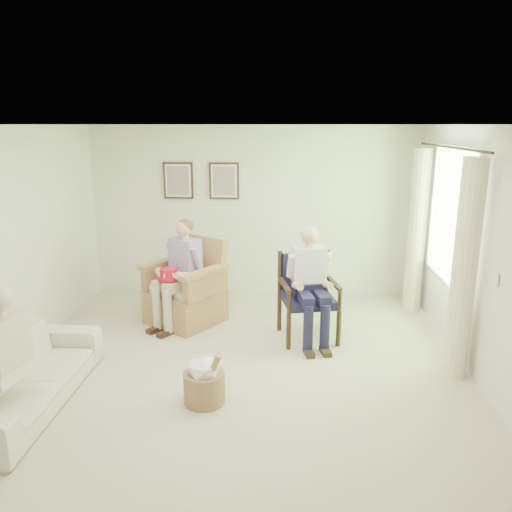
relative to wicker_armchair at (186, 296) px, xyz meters
name	(u,v)px	position (x,y,z in m)	size (l,w,h in m)	color
floor	(237,376)	(0.84, -1.52, -0.36)	(5.50, 5.50, 0.00)	beige
back_wall	(254,212)	(0.84, 1.23, 0.94)	(5.00, 0.04, 2.60)	silver
front_wall	(174,411)	(0.84, -4.27, 0.94)	(5.00, 0.04, 2.60)	silver
right_wall	(491,263)	(3.34, -1.52, 0.94)	(0.04, 5.50, 2.60)	silver
ceiling	(234,125)	(0.84, -1.52, 2.24)	(5.00, 5.50, 0.02)	white
window	(452,213)	(3.31, -0.32, 1.23)	(0.13, 2.50, 1.63)	#2D6B23
curtain_left	(464,271)	(3.17, -1.30, 0.79)	(0.34, 0.34, 2.30)	beige
curtain_right	(417,231)	(3.17, 0.66, 0.79)	(0.34, 0.34, 2.30)	beige
framed_print_left	(178,181)	(-0.31, 1.19, 1.42)	(0.45, 0.05, 0.55)	#382114
framed_print_right	(224,181)	(0.39, 1.19, 1.42)	(0.45, 0.05, 0.55)	#382114
wicker_armchair	(186,296)	(0.00, 0.00, 0.00)	(0.88, 0.87, 1.13)	#A7724F
wood_armchair	(308,293)	(1.63, -0.38, 0.21)	(0.67, 0.63, 1.03)	black
sofa	(25,376)	(-1.11, -2.19, -0.07)	(0.78, 1.99, 0.58)	silver
person_wicker	(182,266)	(0.00, -0.15, 0.47)	(0.40, 0.63, 1.39)	beige
person_dark	(309,277)	(1.63, -0.55, 0.47)	(0.40, 0.63, 1.40)	#191835
red_hat	(169,275)	(-0.14, -0.31, 0.39)	(0.30, 0.30, 0.14)	#B51225
hatbox	(204,380)	(0.59, -2.05, -0.13)	(0.51, 0.51, 0.59)	tan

